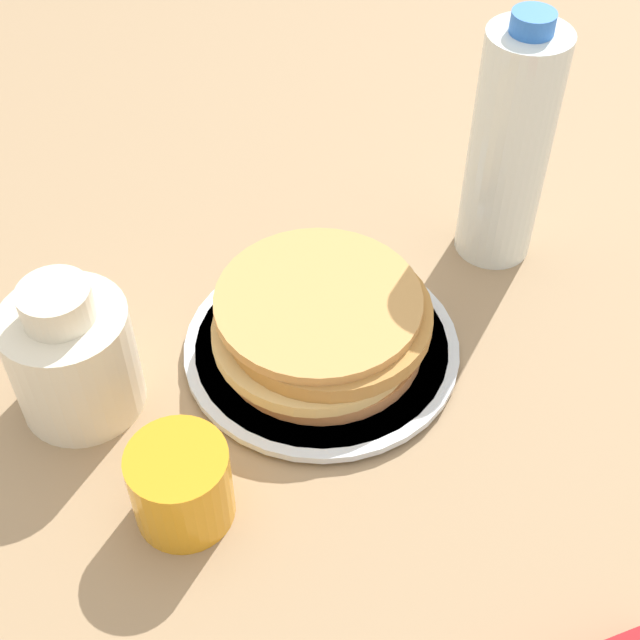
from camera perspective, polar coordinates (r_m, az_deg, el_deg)
The scene contains 6 objects.
ground_plane at distance 0.80m, azimuth -1.79°, elevation -2.72°, with size 4.00×4.00×0.00m, color #9E7F5B.
plate at distance 0.81m, azimuth 0.00°, elevation -1.60°, with size 0.25×0.25×0.01m.
pancake_stack at distance 0.78m, azimuth -0.01°, elevation -0.02°, with size 0.20×0.19×0.05m.
juice_glass at distance 0.69m, azimuth -8.88°, elevation -10.39°, with size 0.08×0.08×0.07m.
cream_jug at distance 0.76m, azimuth -15.57°, elevation -2.21°, with size 0.11×0.11×0.13m.
water_bottle_near at distance 0.85m, azimuth 12.03°, elevation 10.74°, with size 0.08×0.08×0.25m.
Camera 1 is at (-0.18, -0.49, 0.61)m, focal length 50.00 mm.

